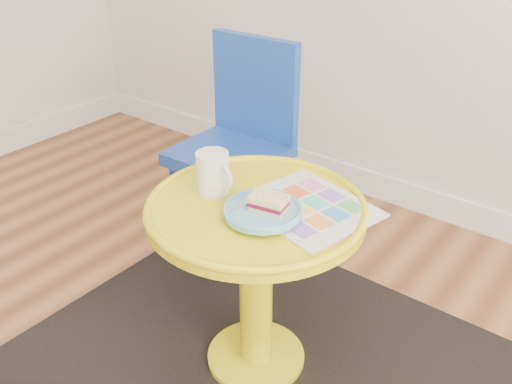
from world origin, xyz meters
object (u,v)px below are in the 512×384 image
Objects in this scene: chair at (240,136)px; mug at (213,172)px; side_table at (256,254)px; plate at (262,212)px; newspaper at (307,207)px.

chair is 6.48× the size of mug.
side_table is 0.71× the size of chair.
plate is (0.48, -0.50, 0.10)m from chair.
newspaper reaches higher than side_table.
chair reaches higher than mug.
side_table is 1.80× the size of newspaper.
side_table is 0.64m from chair.
chair is 0.58m from mug.
mug is (0.30, -0.47, 0.14)m from chair.
plate is at bearing 2.90° from mug.
side_table is at bearing -134.05° from newspaper.
plate is (0.05, -0.04, 0.17)m from side_table.
chair is 4.12× the size of plate.
chair reaches higher than side_table.
chair is at bearing 133.71° from mug.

